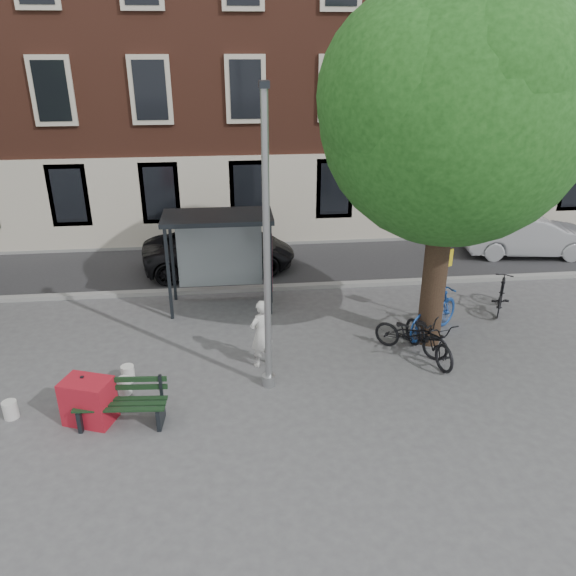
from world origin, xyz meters
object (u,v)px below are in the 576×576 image
(car_silver, at_px, (528,235))
(red_stand, at_px, (89,401))
(lamppost, at_px, (267,263))
(bike_c, at_px, (429,337))
(notice_sign, at_px, (446,270))
(bike_b, at_px, (434,312))
(car_dark, at_px, (220,250))
(bike_d, at_px, (501,294))
(bench, at_px, (122,405))
(bus_shelter, at_px, (233,239))
(bike_a, at_px, (411,334))
(painter, at_px, (262,333))

(car_silver, xyz_separation_m, red_stand, (-12.84, -7.88, -0.27))
(red_stand, bearing_deg, lamppost, 13.76)
(bike_c, height_order, notice_sign, notice_sign)
(lamppost, xyz_separation_m, bike_b, (4.22, 1.84, -2.17))
(red_stand, relative_size, notice_sign, 0.45)
(bike_b, distance_m, car_dark, 7.21)
(bike_c, height_order, bike_d, bike_c)
(bike_d, bearing_deg, lamppost, 53.37)
(bench, relative_size, car_dark, 0.37)
(lamppost, bearing_deg, bike_b, 23.50)
(car_dark, bearing_deg, bus_shelter, -175.96)
(bus_shelter, bearing_deg, bike_b, -25.14)
(lamppost, xyz_separation_m, bench, (-2.87, -0.98, -2.38))
(bus_shelter, xyz_separation_m, bike_a, (4.01, -3.08, -1.44))
(lamppost, bearing_deg, bike_d, 24.33)
(bike_a, xyz_separation_m, car_silver, (5.94, 6.00, 0.24))
(bike_d, bearing_deg, car_dark, 2.27)
(lamppost, distance_m, car_dark, 7.15)
(car_dark, bearing_deg, bike_b, -138.43)
(bus_shelter, distance_m, notice_sign, 5.54)
(car_dark, bearing_deg, lamppost, -176.63)
(bike_d, xyz_separation_m, notice_sign, (-1.84, -0.48, 0.97))
(bike_a, height_order, red_stand, bike_a)
(bike_b, xyz_separation_m, red_stand, (-7.72, -2.69, -0.16))
(bench, distance_m, bike_b, 7.64)
(bench, relative_size, bike_b, 0.85)
(car_dark, xyz_separation_m, car_silver, (10.39, 0.28, 0.06))
(bench, xyz_separation_m, car_dark, (1.82, 7.73, 0.26))
(bike_c, xyz_separation_m, bike_d, (2.76, 2.18, -0.03))
(bench, bearing_deg, car_silver, 37.41)
(bike_b, bearing_deg, notice_sign, -73.84)
(bus_shelter, xyz_separation_m, car_silver, (9.95, 2.92, -1.20))
(bus_shelter, bearing_deg, bike_d, -9.31)
(painter, xyz_separation_m, bike_a, (3.49, 0.18, -0.32))
(bench, relative_size, bike_d, 1.06)
(red_stand, bearing_deg, bike_d, 20.79)
(bus_shelter, height_order, bike_d, bus_shelter)
(lamppost, bearing_deg, bike_c, 11.44)
(car_silver, bearing_deg, bike_c, 144.89)
(bench, bearing_deg, notice_sign, 28.70)
(bike_b, height_order, bike_c, bike_b)
(bus_shelter, distance_m, bike_c, 5.67)
(bus_shelter, bearing_deg, notice_sign, -17.35)
(bus_shelter, bearing_deg, red_stand, -120.23)
(bus_shelter, distance_m, bike_a, 5.27)
(bus_shelter, relative_size, car_silver, 0.65)
(bike_c, relative_size, notice_sign, 0.99)
(bike_b, distance_m, bike_d, 2.53)
(car_silver, bearing_deg, painter, 129.93)
(painter, distance_m, bike_b, 4.43)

